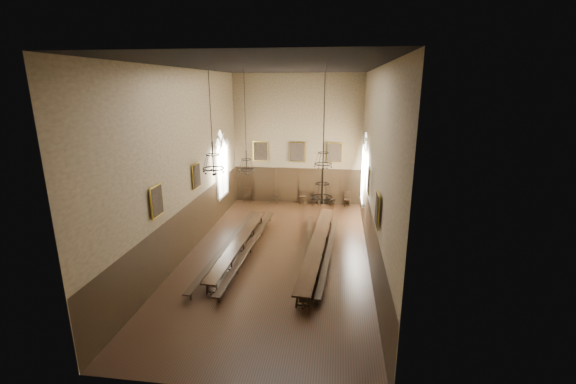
% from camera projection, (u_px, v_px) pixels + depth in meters
% --- Properties ---
extents(floor, '(9.00, 18.00, 0.02)m').
position_uv_depth(floor, '(278.00, 255.00, 19.35)').
color(floor, black).
rests_on(floor, ground).
extents(ceiling, '(9.00, 18.00, 0.02)m').
position_uv_depth(ceiling, '(276.00, 66.00, 16.92)').
color(ceiling, black).
rests_on(ceiling, ground).
extents(wall_back, '(9.00, 0.02, 9.00)m').
position_uv_depth(wall_back, '(297.00, 140.00, 26.74)').
color(wall_back, '#867652').
rests_on(wall_back, ground).
extents(wall_front, '(9.00, 0.02, 9.00)m').
position_uv_depth(wall_front, '(220.00, 241.00, 9.54)').
color(wall_front, '#867652').
rests_on(wall_front, ground).
extents(wall_left, '(0.02, 18.00, 9.00)m').
position_uv_depth(wall_left, '(186.00, 164.00, 18.70)').
color(wall_left, '#867652').
rests_on(wall_left, ground).
extents(wall_right, '(0.02, 18.00, 9.00)m').
position_uv_depth(wall_right, '(374.00, 169.00, 17.57)').
color(wall_right, '#867652').
rests_on(wall_right, ground).
extents(wainscot_panelling, '(9.00, 18.00, 2.50)m').
position_uv_depth(wainscot_panelling, '(277.00, 231.00, 19.01)').
color(wainscot_panelling, black).
rests_on(wainscot_panelling, floor).
extents(table_left, '(0.86, 9.08, 0.71)m').
position_uv_depth(table_left, '(240.00, 246.00, 19.44)').
color(table_left, black).
rests_on(table_left, floor).
extents(table_right, '(1.35, 10.31, 0.80)m').
position_uv_depth(table_right, '(318.00, 249.00, 18.96)').
color(table_right, black).
rests_on(table_right, floor).
extents(bench_left_outer, '(0.69, 10.38, 0.47)m').
position_uv_depth(bench_left_outer, '(228.00, 245.00, 19.71)').
color(bench_left_outer, black).
rests_on(bench_left_outer, floor).
extents(bench_left_inner, '(0.67, 10.25, 0.46)m').
position_uv_depth(bench_left_inner, '(250.00, 247.00, 19.48)').
color(bench_left_inner, black).
rests_on(bench_left_inner, floor).
extents(bench_right_inner, '(0.67, 9.71, 0.44)m').
position_uv_depth(bench_right_inner, '(308.00, 251.00, 19.04)').
color(bench_right_inner, black).
rests_on(bench_right_inner, floor).
extents(bench_right_outer, '(0.88, 9.16, 0.41)m').
position_uv_depth(bench_right_outer, '(329.00, 253.00, 18.90)').
color(bench_right_outer, black).
rests_on(bench_right_outer, floor).
extents(chair_0, '(0.53, 0.53, 1.03)m').
position_uv_depth(chair_0, '(248.00, 198.00, 27.89)').
color(chair_0, black).
rests_on(chair_0, floor).
extents(chair_2, '(0.54, 0.54, 0.97)m').
position_uv_depth(chair_2, '(275.00, 199.00, 27.65)').
color(chair_2, black).
rests_on(chair_2, floor).
extents(chair_4, '(0.44, 0.44, 0.98)m').
position_uv_depth(chair_4, '(303.00, 200.00, 27.43)').
color(chair_4, black).
rests_on(chair_4, floor).
extents(chair_5, '(0.45, 0.45, 1.02)m').
position_uv_depth(chair_5, '(317.00, 201.00, 27.24)').
color(chair_5, black).
rests_on(chair_5, floor).
extents(chair_6, '(0.44, 0.44, 0.88)m').
position_uv_depth(chair_6, '(333.00, 202.00, 27.04)').
color(chair_6, black).
rests_on(chair_6, floor).
extents(chair_7, '(0.43, 0.43, 0.98)m').
position_uv_depth(chair_7, '(347.00, 202.00, 27.02)').
color(chair_7, black).
rests_on(chair_7, floor).
extents(chandelier_back_left, '(0.85, 0.85, 5.29)m').
position_uv_depth(chandelier_back_left, '(247.00, 163.00, 20.45)').
color(chandelier_back_left, black).
rests_on(chandelier_back_left, ceiling).
extents(chandelier_back_right, '(0.93, 0.93, 4.96)m').
position_uv_depth(chandelier_back_right, '(323.00, 158.00, 20.16)').
color(chandelier_back_right, black).
rests_on(chandelier_back_right, ceiling).
extents(chandelier_front_left, '(0.91, 0.91, 4.31)m').
position_uv_depth(chandelier_front_left, '(213.00, 162.00, 16.01)').
color(chandelier_front_left, black).
rests_on(chandelier_front_left, ceiling).
extents(chandelier_front_right, '(0.87, 0.87, 5.33)m').
position_uv_depth(chandelier_front_right, '(322.00, 189.00, 15.58)').
color(chandelier_front_right, black).
rests_on(chandelier_front_right, ceiling).
extents(portrait_back_0, '(1.10, 0.12, 1.40)m').
position_uv_depth(portrait_back_0, '(261.00, 151.00, 27.16)').
color(portrait_back_0, gold).
rests_on(portrait_back_0, wall_back).
extents(portrait_back_1, '(1.10, 0.12, 1.40)m').
position_uv_depth(portrait_back_1, '(297.00, 152.00, 26.83)').
color(portrait_back_1, gold).
rests_on(portrait_back_1, wall_back).
extents(portrait_back_2, '(1.10, 0.12, 1.40)m').
position_uv_depth(portrait_back_2, '(335.00, 153.00, 26.51)').
color(portrait_back_2, gold).
rests_on(portrait_back_2, wall_back).
extents(portrait_left_0, '(0.12, 1.00, 1.30)m').
position_uv_depth(portrait_left_0, '(196.00, 176.00, 19.86)').
color(portrait_left_0, gold).
rests_on(portrait_left_0, wall_left).
extents(portrait_left_1, '(0.12, 1.00, 1.30)m').
position_uv_depth(portrait_left_1, '(157.00, 201.00, 15.56)').
color(portrait_left_1, gold).
rests_on(portrait_left_1, wall_left).
extents(portrait_right_0, '(0.12, 1.00, 1.30)m').
position_uv_depth(portrait_right_0, '(369.00, 181.00, 18.76)').
color(portrait_right_0, gold).
rests_on(portrait_right_0, wall_right).
extents(portrait_right_1, '(0.12, 1.00, 1.30)m').
position_uv_depth(portrait_right_1, '(377.00, 210.00, 14.46)').
color(portrait_right_1, gold).
rests_on(portrait_right_1, wall_right).
extents(window_right, '(0.20, 2.20, 4.60)m').
position_uv_depth(window_right, '(364.00, 168.00, 23.13)').
color(window_right, white).
rests_on(window_right, wall_right).
extents(window_left, '(0.20, 2.20, 4.60)m').
position_uv_depth(window_left, '(222.00, 164.00, 24.24)').
color(window_left, white).
rests_on(window_left, wall_left).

